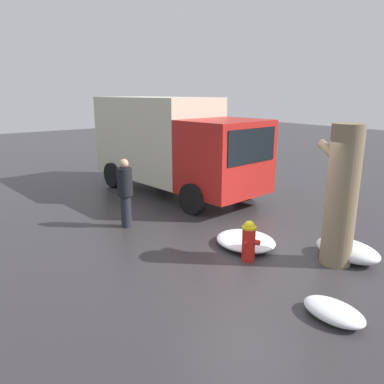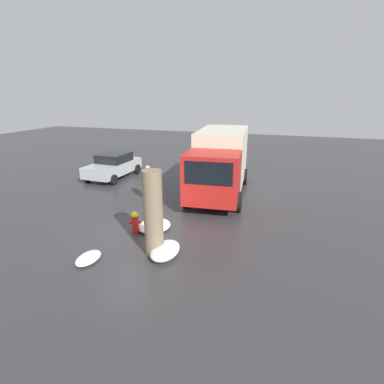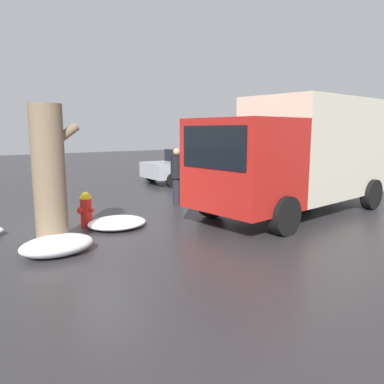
{
  "view_description": "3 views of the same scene",
  "coord_description": "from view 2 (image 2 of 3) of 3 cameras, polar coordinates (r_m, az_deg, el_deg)",
  "views": [
    {
      "loc": [
        -5.0,
        5.28,
        3.39
      ],
      "look_at": [
        2.67,
        -0.56,
        0.82
      ],
      "focal_mm": 35.0,
      "sensor_mm": 36.0,
      "label": 1
    },
    {
      "loc": [
        -9.11,
        -5.21,
        5.06
      ],
      "look_at": [
        2.66,
        -1.38,
        0.94
      ],
      "focal_mm": 28.0,
      "sensor_mm": 36.0,
      "label": 2
    },
    {
      "loc": [
        -3.11,
        -8.74,
        2.35
      ],
      "look_at": [
        2.0,
        -1.64,
        0.9
      ],
      "focal_mm": 35.0,
      "sensor_mm": 36.0,
      "label": 3
    }
  ],
  "objects": [
    {
      "name": "snow_pile_by_hydrant",
      "position": [
        11.85,
        -7.19,
        -6.36
      ],
      "size": [
        1.42,
        1.24,
        0.25
      ],
      "color": "white",
      "rests_on": "ground_plane"
    },
    {
      "name": "parked_car",
      "position": [
        19.29,
        -14.76,
        4.94
      ],
      "size": [
        4.0,
        2.15,
        1.49
      ],
      "rotation": [
        0.0,
        0.0,
        1.53
      ],
      "color": "#ADB2B7",
      "rests_on": "ground_plane"
    },
    {
      "name": "pedestrian",
      "position": [
        14.54,
        -8.32,
        1.92
      ],
      "size": [
        0.39,
        0.39,
        1.79
      ],
      "rotation": [
        0.0,
        0.0,
        2.39
      ],
      "color": "#23232D",
      "rests_on": "ground_plane"
    },
    {
      "name": "fire_hydrant",
      "position": [
        11.46,
        -10.78,
        -5.67
      ],
      "size": [
        0.38,
        0.47,
        0.87
      ],
      "rotation": [
        0.0,
        0.0,
        3.54
      ],
      "color": "red",
      "rests_on": "ground_plane"
    },
    {
      "name": "ground_plane",
      "position": [
        11.65,
        -10.65,
        -7.66
      ],
      "size": [
        60.0,
        60.0,
        0.0
      ],
      "primitive_type": "plane",
      "color": "#333033"
    },
    {
      "name": "snow_pile_curbside",
      "position": [
        10.16,
        -19.15,
        -11.81
      ],
      "size": [
        1.0,
        0.63,
        0.24
      ],
      "color": "white",
      "rests_on": "ground_plane"
    },
    {
      "name": "tree_trunk",
      "position": [
        9.56,
        -7.38,
        -4.04
      ],
      "size": [
        0.94,
        0.62,
        2.84
      ],
      "color": "#7F6B51",
      "rests_on": "ground_plane"
    },
    {
      "name": "delivery_truck",
      "position": [
        15.43,
        5.37,
        5.91
      ],
      "size": [
        6.8,
        3.09,
        3.24
      ],
      "rotation": [
        0.0,
        0.0,
        1.66
      ],
      "color": "red",
      "rests_on": "ground_plane"
    },
    {
      "name": "snow_pile_by_tree",
      "position": [
        9.93,
        -5.14,
        -11.03
      ],
      "size": [
        1.38,
        0.87,
        0.39
      ],
      "color": "white",
      "rests_on": "ground_plane"
    }
  ]
}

